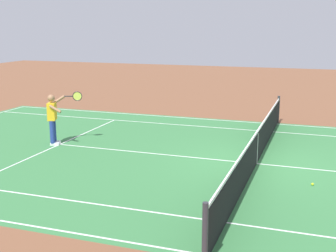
% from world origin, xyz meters
% --- Properties ---
extents(ground_plane, '(60.00, 60.00, 0.00)m').
position_xyz_m(ground_plane, '(0.00, 0.00, 0.00)').
color(ground_plane, brown).
extents(court_slab, '(24.20, 11.40, 0.00)m').
position_xyz_m(court_slab, '(0.00, 0.00, 0.00)').
color(court_slab, '#387A42').
rests_on(court_slab, ground_plane).
extents(court_line_markings, '(23.85, 11.05, 0.01)m').
position_xyz_m(court_line_markings, '(0.00, 0.00, 0.00)').
color(court_line_markings, white).
rests_on(court_line_markings, ground_plane).
extents(tennis_net, '(0.10, 11.70, 1.08)m').
position_xyz_m(tennis_net, '(0.00, 0.00, 0.49)').
color(tennis_net, '#2D2D33').
rests_on(tennis_net, ground_plane).
extents(tennis_player_near, '(0.94, 0.92, 1.70)m').
position_xyz_m(tennis_player_near, '(6.56, 0.04, 0.93)').
color(tennis_player_near, navy).
rests_on(tennis_player_near, ground_plane).
extents(tennis_ball, '(0.07, 0.07, 0.07)m').
position_xyz_m(tennis_ball, '(-1.55, 1.33, 0.03)').
color(tennis_ball, '#CCE01E').
rests_on(tennis_ball, ground_plane).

